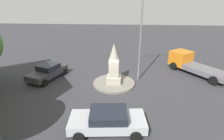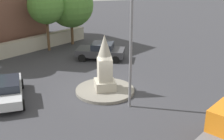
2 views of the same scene
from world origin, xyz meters
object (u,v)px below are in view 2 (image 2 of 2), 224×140
at_px(monument, 105,65).
at_px(streetlamp, 132,16).
at_px(car_silver_approaching, 6,90).
at_px(car_dark_grey_waiting, 101,51).
at_px(tree_mid_cluster, 71,5).
at_px(tree_near_wall, 46,6).

bearing_deg(monument, streetlamp, -154.99).
distance_m(streetlamp, car_silver_approaching, 8.87).
height_order(streetlamp, car_silver_approaching, streetlamp).
bearing_deg(car_silver_approaching, monument, -89.77).
bearing_deg(streetlamp, car_dark_grey_waiting, 1.43).
bearing_deg(tree_mid_cluster, tree_near_wall, 125.03).
relative_size(streetlamp, tree_mid_cluster, 1.48).
bearing_deg(tree_near_wall, tree_mid_cluster, -54.97).
height_order(car_silver_approaching, tree_mid_cluster, tree_mid_cluster).
height_order(streetlamp, car_dark_grey_waiting, streetlamp).
bearing_deg(monument, tree_near_wall, 19.20).
xyz_separation_m(monument, streetlamp, (-2.28, -1.06, 3.52)).
xyz_separation_m(streetlamp, car_dark_grey_waiting, (8.85, 0.22, -4.66)).
bearing_deg(car_dark_grey_waiting, tree_mid_cluster, 21.82).
xyz_separation_m(car_silver_approaching, tree_near_wall, (10.03, -2.65, 3.40)).
distance_m(streetlamp, car_dark_grey_waiting, 10.00).
relative_size(streetlamp, car_dark_grey_waiting, 2.04).
height_order(streetlamp, tree_near_wall, streetlamp).
height_order(tree_near_wall, tree_mid_cluster, tree_mid_cluster).
bearing_deg(tree_mid_cluster, car_silver_approaching, 156.98).
bearing_deg(car_silver_approaching, streetlamp, -107.41).
height_order(car_silver_approaching, car_dark_grey_waiting, car_dark_grey_waiting).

